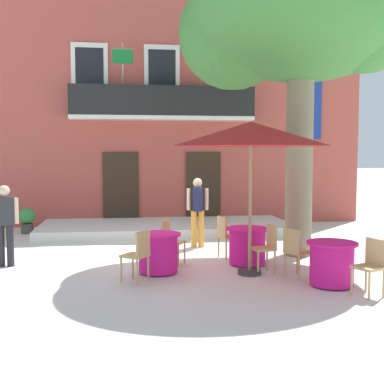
# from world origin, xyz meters

# --- Properties ---
(ground_plane) EXTENTS (120.00, 120.00, 0.00)m
(ground_plane) POSITION_xyz_m (0.00, 0.00, 0.00)
(ground_plane) COLOR silver
(building_facade) EXTENTS (13.00, 5.09, 7.50)m
(building_facade) POSITION_xyz_m (0.21, 6.99, 3.75)
(building_facade) COLOR #B24C42
(building_facade) RESTS_ON ground
(entrance_step_platform) EXTENTS (7.15, 2.78, 0.25)m
(entrance_step_platform) POSITION_xyz_m (0.21, 3.61, 0.12)
(entrance_step_platform) COLOR silver
(entrance_step_platform) RESTS_ON ground
(plane_tree) EXTENTS (5.08, 4.46, 6.80)m
(plane_tree) POSITION_xyz_m (2.78, -0.05, 5.17)
(plane_tree) COLOR #7F755B
(plane_tree) RESTS_ON ground
(cafe_table_near_tree) EXTENTS (0.86, 0.86, 0.76)m
(cafe_table_near_tree) POSITION_xyz_m (-0.35, -1.35, 0.39)
(cafe_table_near_tree) COLOR #DB1984
(cafe_table_near_tree) RESTS_ON ground
(cafe_chair_near_tree_0) EXTENTS (0.54, 0.54, 0.91)m
(cafe_chair_near_tree_0) POSITION_xyz_m (-0.05, -0.65, 0.53)
(cafe_chair_near_tree_0) COLOR tan
(cafe_chair_near_tree_0) RESTS_ON ground
(cafe_chair_near_tree_1) EXTENTS (0.56, 0.56, 0.91)m
(cafe_chair_near_tree_1) POSITION_xyz_m (-0.74, -1.99, 0.53)
(cafe_chair_near_tree_1) COLOR tan
(cafe_chair_near_tree_1) RESTS_ON ground
(cafe_table_middle) EXTENTS (0.86, 0.86, 0.76)m
(cafe_table_middle) POSITION_xyz_m (1.50, -0.89, 0.39)
(cafe_table_middle) COLOR #DB1984
(cafe_table_middle) RESTS_ON ground
(cafe_chair_middle_0) EXTENTS (0.46, 0.46, 0.91)m
(cafe_chair_middle_0) POSITION_xyz_m (1.69, -1.62, 0.53)
(cafe_chair_middle_0) COLOR tan
(cafe_chair_middle_0) RESTS_ON ground
(cafe_chair_middle_1) EXTENTS (0.50, 0.50, 0.91)m
(cafe_chair_middle_1) POSITION_xyz_m (1.20, -0.19, 0.53)
(cafe_chair_middle_1) COLOR tan
(cafe_chair_middle_1) RESTS_ON ground
(cafe_table_front) EXTENTS (0.86, 0.86, 0.76)m
(cafe_table_front) POSITION_xyz_m (2.53, -2.67, 0.39)
(cafe_table_front) COLOR #DB1984
(cafe_table_front) RESTS_ON ground
(cafe_chair_front_0) EXTENTS (0.53, 0.53, 0.91)m
(cafe_chair_front_0) POSITION_xyz_m (2.90, -3.32, 0.53)
(cafe_chair_front_0) COLOR tan
(cafe_chair_front_0) RESTS_ON ground
(cafe_chair_front_1) EXTENTS (0.54, 0.54, 0.91)m
(cafe_chair_front_1) POSITION_xyz_m (2.11, -2.04, 0.53)
(cafe_chair_front_1) COLOR tan
(cafe_chair_front_1) RESTS_ON ground
(cafe_umbrella) EXTENTS (2.90, 2.90, 2.85)m
(cafe_umbrella) POSITION_xyz_m (1.34, -1.68, 2.61)
(cafe_umbrella) COLOR #997A56
(cafe_umbrella) RESTS_ON ground
(ground_planter_left) EXTENTS (0.45, 0.45, 0.73)m
(ground_planter_left) POSITION_xyz_m (-3.71, 3.79, 0.41)
(ground_planter_left) COLOR #47423D
(ground_planter_left) RESTS_ON ground
(pedestrian_near_entrance) EXTENTS (0.53, 0.32, 1.63)m
(pedestrian_near_entrance) POSITION_xyz_m (-3.34, -0.39, 0.92)
(pedestrian_near_entrance) COLOR #232328
(pedestrian_near_entrance) RESTS_ON ground
(pedestrian_mid_plaza) EXTENTS (0.53, 0.36, 1.67)m
(pedestrian_mid_plaza) POSITION_xyz_m (0.77, 1.15, 0.95)
(pedestrian_mid_plaza) COLOR gold
(pedestrian_mid_plaza) RESTS_ON ground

